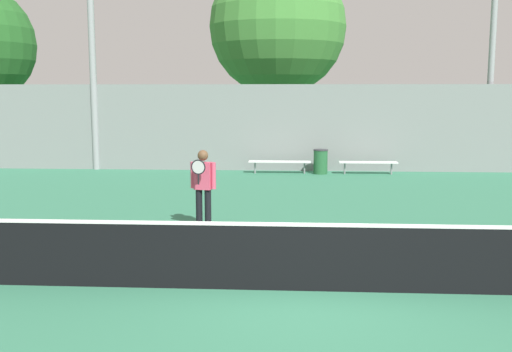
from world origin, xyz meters
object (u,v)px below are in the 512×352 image
at_px(bench_courtside_near, 368,163).
at_px(light_pole_near_left, 494,24).
at_px(bench_courtside_far, 280,162).
at_px(tennis_player, 203,184).
at_px(tree_green_broad, 278,27).
at_px(trash_bin, 321,162).
at_px(tennis_net, 306,257).

distance_m(bench_courtside_near, light_pole_near_left, 6.65).
relative_size(bench_courtside_far, light_pole_near_left, 0.26).
bearing_deg(bench_courtside_far, bench_courtside_near, 0.00).
bearing_deg(bench_courtside_far, tennis_player, -99.40).
xyz_separation_m(tennis_player, tree_green_broad, (1.16, 15.13, 4.80)).
height_order(bench_courtside_far, light_pole_near_left, light_pole_near_left).
relative_size(tennis_player, bench_courtside_far, 0.77).
distance_m(light_pole_near_left, tree_green_broad, 9.46).
relative_size(tennis_player, bench_courtside_near, 0.82).
bearing_deg(light_pole_near_left, bench_courtside_far, -171.43).
xyz_separation_m(bench_courtside_near, trash_bin, (-1.66, 0.02, 0.03)).
xyz_separation_m(tennis_net, light_pole_near_left, (6.85, 13.68, 4.74)).
distance_m(tennis_net, bench_courtside_far, 12.57).
relative_size(trash_bin, tree_green_broad, 0.10).
height_order(bench_courtside_near, light_pole_near_left, light_pole_near_left).
relative_size(tennis_net, tennis_player, 6.48).
height_order(tennis_player, bench_courtside_near, tennis_player).
bearing_deg(tennis_player, trash_bin, 83.48).
height_order(tennis_net, bench_courtside_far, tennis_net).
xyz_separation_m(tennis_net, bench_courtside_far, (-0.66, 12.55, -0.11)).
relative_size(tennis_net, bench_courtside_far, 4.95).
height_order(tennis_net, light_pole_near_left, light_pole_near_left).
xyz_separation_m(tennis_player, light_pole_near_left, (8.94, 9.77, 4.30)).
distance_m(tennis_net, tennis_player, 4.46).
bearing_deg(trash_bin, tree_green_broad, 104.79).
height_order(tennis_net, trash_bin, tennis_net).
bearing_deg(bench_courtside_far, light_pole_near_left, 8.57).
distance_m(tennis_net, bench_courtside_near, 12.79).
bearing_deg(tree_green_broad, bench_courtside_near, -62.56).
bearing_deg(tree_green_broad, trash_bin, -75.21).
bearing_deg(tennis_net, trash_bin, 86.45).
relative_size(bench_courtside_near, light_pole_near_left, 0.24).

